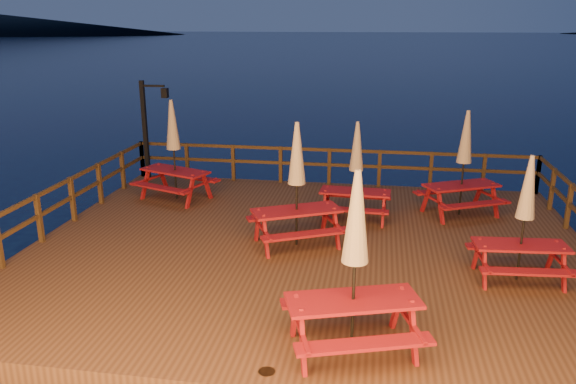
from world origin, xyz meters
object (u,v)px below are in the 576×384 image
(picnic_table_1, at_px, (355,260))
(picnic_table_2, at_px, (297,183))
(picnic_table_0, at_px, (356,170))
(lamp_post, at_px, (149,121))

(picnic_table_1, bearing_deg, picnic_table_2, 91.78)
(picnic_table_0, bearing_deg, picnic_table_1, -84.56)
(picnic_table_2, bearing_deg, lamp_post, 112.15)
(picnic_table_0, height_order, picnic_table_2, picnic_table_2)
(picnic_table_0, distance_m, picnic_table_2, 2.20)
(lamp_post, relative_size, picnic_table_2, 1.11)
(picnic_table_1, relative_size, picnic_table_2, 1.02)
(lamp_post, bearing_deg, picnic_table_0, -22.80)
(lamp_post, distance_m, picnic_table_0, 6.84)
(picnic_table_0, bearing_deg, lamp_post, 160.27)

